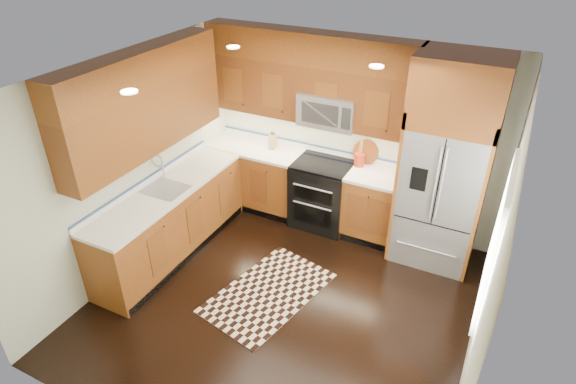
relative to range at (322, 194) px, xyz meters
The scene contains 16 objects.
ground 1.75m from the range, 81.47° to the right, with size 4.00×4.00×0.00m, color black.
wall_back 0.93m from the range, 53.04° to the left, with size 4.00×0.02×2.60m, color beige.
wall_left 2.56m from the range, 136.38° to the right, with size 0.02×4.00×2.60m, color beige.
wall_right 2.92m from the range, 36.55° to the right, with size 0.02×4.00×2.60m, color beige.
window 2.83m from the range, 33.39° to the right, with size 0.04×1.10×1.30m.
base_cabinets 1.25m from the range, 141.90° to the right, with size 2.85×3.00×0.90m.
countertop 1.16m from the range, 142.09° to the right, with size 2.86×3.01×0.04m.
upper_cabinets 1.89m from the range, 147.22° to the right, with size 2.85×3.00×1.15m.
range is the anchor object (origin of this frame).
microwave 1.20m from the range, 90.19° to the left, with size 0.76×0.40×0.42m.
refrigerator 1.76m from the range, ahead, with size 0.98×0.75×2.60m.
sink_faucet 2.13m from the range, 135.87° to the right, with size 0.54×0.44×0.37m.
rug 1.69m from the range, 88.94° to the right, with size 0.91×1.51×0.01m, color black.
knife_block 1.02m from the range, behind, with size 0.11×0.13×0.24m.
utensil_crock 0.76m from the range, 20.42° to the left, with size 0.15×0.15×0.37m.
cutting_board 0.73m from the range, 29.37° to the left, with size 0.34×0.34×0.02m, color brown.
Camera 1 is at (1.87, -3.62, 3.92)m, focal length 30.00 mm.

